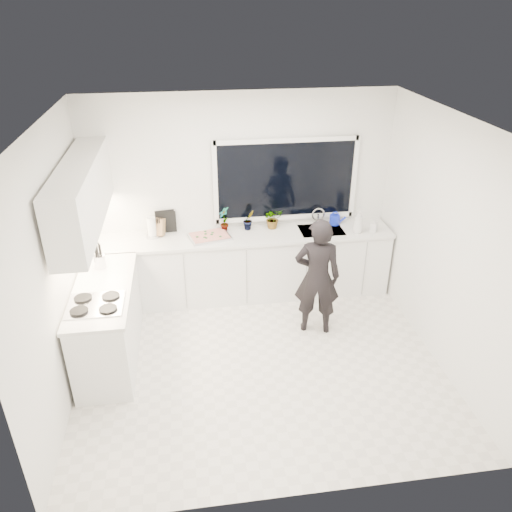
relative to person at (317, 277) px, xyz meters
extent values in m
cube|color=beige|center=(-0.77, -0.52, -0.76)|extent=(4.00, 3.50, 0.02)
cube|color=white|center=(-0.77, 1.24, 0.60)|extent=(4.00, 0.02, 2.70)
cube|color=white|center=(-2.78, -0.52, 0.60)|extent=(0.02, 3.50, 2.70)
cube|color=white|center=(1.24, -0.52, 0.60)|extent=(0.02, 3.50, 2.70)
cube|color=white|center=(-0.77, -0.52, 1.96)|extent=(4.00, 3.50, 0.02)
cube|color=black|center=(-0.17, 1.20, 0.80)|extent=(1.80, 0.02, 1.00)
cube|color=white|center=(-0.77, 0.93, -0.31)|extent=(3.92, 0.58, 0.88)
cube|color=white|center=(-2.44, -0.17, -0.31)|extent=(0.58, 1.60, 0.88)
cube|color=silver|center=(-0.77, 0.92, 0.15)|extent=(3.94, 0.62, 0.04)
cube|color=silver|center=(-2.44, -0.17, 0.15)|extent=(0.62, 1.60, 0.04)
cube|color=white|center=(-2.56, 0.18, 1.10)|extent=(0.34, 2.10, 0.70)
cube|color=silver|center=(0.28, 0.93, 0.12)|extent=(0.58, 0.42, 0.14)
cylinder|color=silver|center=(0.28, 1.13, 0.28)|extent=(0.03, 0.03, 0.22)
cube|color=black|center=(-2.46, -0.52, 0.19)|extent=(0.56, 0.48, 0.03)
imported|color=black|center=(0.00, 0.00, 0.00)|extent=(0.61, 0.47, 1.50)
cube|color=silver|center=(-1.21, 0.90, 0.19)|extent=(0.58, 0.49, 0.03)
cube|color=red|center=(-1.21, 0.90, 0.20)|extent=(0.53, 0.43, 0.01)
cylinder|color=#162BD1|center=(0.51, 1.09, 0.24)|extent=(0.17, 0.17, 0.13)
cylinder|color=white|center=(-1.94, 1.03, 0.30)|extent=(0.14, 0.14, 0.26)
cube|color=#9A6648|center=(-1.85, 1.07, 0.28)|extent=(0.16, 0.14, 0.22)
cylinder|color=#ADADB1|center=(-2.51, 0.28, 0.25)|extent=(0.15, 0.15, 0.16)
cube|color=black|center=(-1.74, 1.17, 0.31)|extent=(0.22, 0.03, 0.28)
cube|color=black|center=(-1.77, 1.17, 0.32)|extent=(0.25, 0.05, 0.30)
imported|color=#26662D|center=(-1.00, 1.09, 0.34)|extent=(0.14, 0.19, 0.34)
imported|color=#26662D|center=(-0.68, 1.09, 0.31)|extent=(0.18, 0.17, 0.27)
imported|color=#26662D|center=(-0.35, 1.09, 0.31)|extent=(0.29, 0.26, 0.28)
imported|color=#D8BF66|center=(0.73, 0.78, 0.33)|extent=(0.17, 0.17, 0.32)
imported|color=#D8BF66|center=(0.96, 0.78, 0.27)|extent=(0.12, 0.12, 0.19)
camera|label=1|loc=(-1.44, -4.95, 2.98)|focal=35.00mm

